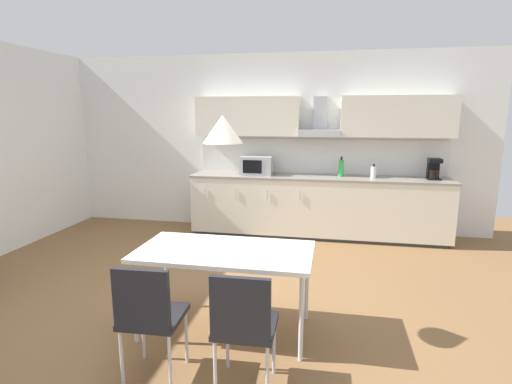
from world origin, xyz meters
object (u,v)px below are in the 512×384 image
at_px(dining_table, 225,255).
at_px(bottle_white, 373,172).
at_px(chair_near_right, 243,321).
at_px(microwave, 257,165).
at_px(chair_near_left, 149,311).
at_px(pendant_lamp, 223,129).
at_px(bottle_green, 341,168).
at_px(coffee_maker, 434,169).

bearing_deg(dining_table, bottle_white, 63.38).
distance_m(dining_table, chair_near_right, 0.84).
distance_m(microwave, chair_near_left, 3.71).
distance_m(microwave, pendant_lamp, 3.00).
bearing_deg(microwave, bottle_green, 1.83).
height_order(microwave, bottle_green, bottle_green).
xyz_separation_m(coffee_maker, pendant_lamp, (-2.27, -2.94, 0.65)).
bearing_deg(bottle_white, dining_table, -116.62).
distance_m(dining_table, chair_near_left, 0.84).
bearing_deg(bottle_green, chair_near_left, -109.46).
relative_size(bottle_green, pendant_lamp, 0.93).
bearing_deg(microwave, chair_near_left, -90.71).
xyz_separation_m(bottle_white, dining_table, (-1.45, -2.89, -0.33)).
relative_size(microwave, bottle_white, 2.34).
height_order(microwave, pendant_lamp, pendant_lamp).
distance_m(bottle_white, pendant_lamp, 3.31).
bearing_deg(chair_near_right, bottle_white, 72.99).
bearing_deg(dining_table, microwave, 95.50).
bearing_deg(bottle_white, pendant_lamp, -116.62).
relative_size(coffee_maker, chair_near_right, 0.34).
relative_size(bottle_white, pendant_lamp, 0.64).
bearing_deg(chair_near_left, bottle_green, 70.54).
height_order(bottle_white, chair_near_right, bottle_white).
xyz_separation_m(dining_table, pendant_lamp, (0.00, -0.00, 1.04)).
bearing_deg(bottle_white, coffee_maker, 3.67).
relative_size(microwave, bottle_green, 1.62).
xyz_separation_m(chair_near_right, chair_near_left, (-0.66, 0.00, 0.00)).
bearing_deg(chair_near_left, coffee_maker, 54.91).
relative_size(bottle_green, dining_table, 0.20).
bearing_deg(coffee_maker, pendant_lamp, -127.73).
height_order(microwave, coffee_maker, coffee_maker).
bearing_deg(chair_near_right, pendant_lamp, 113.49).
xyz_separation_m(microwave, chair_near_right, (0.61, -3.67, -0.53)).
distance_m(coffee_maker, dining_table, 3.74).
bearing_deg(dining_table, coffee_maker, 52.27).
bearing_deg(dining_table, chair_near_right, -66.51).
relative_size(microwave, chair_near_right, 0.55).
relative_size(chair_near_right, chair_near_left, 1.00).
xyz_separation_m(coffee_maker, dining_table, (-2.27, -2.94, -0.39)).
bearing_deg(chair_near_right, bottle_green, 79.98).
xyz_separation_m(microwave, pendant_lamp, (0.28, -2.91, 0.66)).
bearing_deg(bottle_white, microwave, 179.11).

